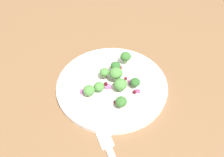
% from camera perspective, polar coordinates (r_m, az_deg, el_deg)
% --- Properties ---
extents(ground_plane, '(1.80, 1.80, 0.02)m').
position_cam_1_polar(ground_plane, '(0.53, 3.32, -2.41)').
color(ground_plane, brown).
extents(plate, '(0.25, 0.25, 0.02)m').
position_cam_1_polar(plate, '(0.51, 0.00, -1.42)').
color(plate, white).
rests_on(plate, ground_plane).
extents(dressing_pool, '(0.14, 0.14, 0.00)m').
position_cam_1_polar(dressing_pool, '(0.50, 0.00, -1.09)').
color(dressing_pool, white).
rests_on(dressing_pool, plate).
extents(broccoli_floret_0, '(0.03, 0.03, 0.03)m').
position_cam_1_polar(broccoli_floret_0, '(0.54, 3.46, 5.53)').
color(broccoli_floret_0, '#8EB77A').
rests_on(broccoli_floret_0, plate).
extents(broccoli_floret_1, '(0.03, 0.03, 0.03)m').
position_cam_1_polar(broccoli_floret_1, '(0.49, 1.04, 1.32)').
color(broccoli_floret_1, '#ADD18E').
rests_on(broccoli_floret_1, plate).
extents(broccoli_floret_2, '(0.02, 0.02, 0.02)m').
position_cam_1_polar(broccoli_floret_2, '(0.45, 2.33, -5.91)').
color(broccoli_floret_2, '#8EB77A').
rests_on(broccoli_floret_2, plate).
extents(broccoli_floret_3, '(0.03, 0.03, 0.03)m').
position_cam_1_polar(broccoli_floret_3, '(0.48, 1.97, -1.47)').
color(broccoli_floret_3, '#9EC684').
rests_on(broccoli_floret_3, plate).
extents(broccoli_floret_4, '(0.02, 0.02, 0.02)m').
position_cam_1_polar(broccoli_floret_4, '(0.49, 5.88, -0.97)').
color(broccoli_floret_4, '#ADD18E').
rests_on(broccoli_floret_4, plate).
extents(broccoli_floret_5, '(0.02, 0.02, 0.02)m').
position_cam_1_polar(broccoli_floret_5, '(0.50, -1.93, 1.56)').
color(broccoli_floret_5, '#9EC684').
rests_on(broccoli_floret_5, plate).
extents(broccoli_floret_6, '(0.02, 0.02, 0.02)m').
position_cam_1_polar(broccoli_floret_6, '(0.52, 0.92, 3.17)').
color(broccoli_floret_6, '#8EB77A').
rests_on(broccoli_floret_6, plate).
extents(broccoli_floret_7, '(0.02, 0.02, 0.02)m').
position_cam_1_polar(broccoli_floret_7, '(0.47, -5.84, -3.01)').
color(broccoli_floret_7, '#9EC684').
rests_on(broccoli_floret_7, plate).
extents(broccoli_floret_8, '(0.02, 0.02, 0.02)m').
position_cam_1_polar(broccoli_floret_8, '(0.48, -3.26, -2.09)').
color(broccoli_floret_8, '#8EB77A').
rests_on(broccoli_floret_8, plate).
extents(cranberry_0, '(0.01, 0.01, 0.01)m').
position_cam_1_polar(cranberry_0, '(0.53, 2.06, 2.69)').
color(cranberry_0, maroon).
rests_on(cranberry_0, plate).
extents(cranberry_1, '(0.01, 0.01, 0.01)m').
position_cam_1_polar(cranberry_1, '(0.48, 5.68, -3.47)').
color(cranberry_1, '#4C0A14').
rests_on(cranberry_1, plate).
extents(cranberry_2, '(0.01, 0.01, 0.01)m').
position_cam_1_polar(cranberry_2, '(0.49, 3.15, -1.92)').
color(cranberry_2, maroon).
rests_on(cranberry_2, plate).
extents(cranberry_3, '(0.01, 0.01, 0.01)m').
position_cam_1_polar(cranberry_3, '(0.46, 0.93, -5.96)').
color(cranberry_3, maroon).
rests_on(cranberry_3, plate).
extents(cranberry_4, '(0.01, 0.01, 0.01)m').
position_cam_1_polar(cranberry_4, '(0.51, -1.82, 0.49)').
color(cranberry_4, maroon).
rests_on(cranberry_4, plate).
extents(cranberry_5, '(0.01, 0.01, 0.01)m').
position_cam_1_polar(cranberry_5, '(0.50, 3.12, 0.19)').
color(cranberry_5, maroon).
rests_on(cranberry_5, plate).
extents(cranberry_6, '(0.01, 0.01, 0.01)m').
position_cam_1_polar(cranberry_6, '(0.49, -1.59, -1.40)').
color(cranberry_6, '#4C0A14').
rests_on(cranberry_6, plate).
extents(onion_bit_0, '(0.01, 0.01, 0.00)m').
position_cam_1_polar(onion_bit_0, '(0.49, -7.55, -3.24)').
color(onion_bit_0, '#934C84').
rests_on(onion_bit_0, plate).
extents(onion_bit_1, '(0.02, 0.02, 0.00)m').
position_cam_1_polar(onion_bit_1, '(0.50, 4.71, -0.87)').
color(onion_bit_1, '#934C84').
rests_on(onion_bit_1, plate).
extents(onion_bit_2, '(0.02, 0.01, 0.00)m').
position_cam_1_polar(onion_bit_2, '(0.49, 1.55, -1.48)').
color(onion_bit_2, '#934C84').
rests_on(onion_bit_2, plate).
extents(onion_bit_3, '(0.02, 0.02, 0.00)m').
position_cam_1_polar(onion_bit_3, '(0.49, -1.07, -2.05)').
color(onion_bit_3, '#A35B93').
rests_on(onion_bit_3, plate).
extents(onion_bit_4, '(0.01, 0.02, 0.00)m').
position_cam_1_polar(onion_bit_4, '(0.49, 6.32, -3.23)').
color(onion_bit_4, '#843D75').
rests_on(onion_bit_4, plate).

